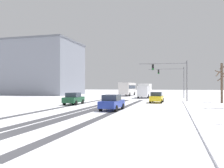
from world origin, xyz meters
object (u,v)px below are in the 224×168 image
Objects in this scene: car_dark_green_second at (74,99)px; car_blue_third at (112,102)px; traffic_signal_near_right at (173,73)px; bus_oncoming at (128,88)px; box_truck_delivery at (145,90)px; office_building_far_left_block at (45,68)px; bare_tree_sidewalk_far at (222,81)px; traffic_signal_far_right at (173,77)px; car_yellow_cab_lead at (157,97)px.

car_dark_green_second is 9.13m from car_blue_third.
bus_oncoming is (-11.56, 21.85, -2.52)m from traffic_signal_near_right.
box_truck_delivery is 0.39× the size of office_building_far_left_block.
car_blue_third is at bearing -132.61° from bare_tree_sidewalk_far.
traffic_signal_far_right reaches higher than bus_oncoming.
car_yellow_cab_lead is 1.00× the size of car_dark_green_second.
car_yellow_cab_lead is 0.70× the size of bare_tree_sidewalk_far.
car_yellow_cab_lead is at bearing -69.02° from bus_oncoming.
bare_tree_sidewalk_far is at bearing -49.94° from bus_oncoming.
office_building_far_left_block reaches higher than car_yellow_cab_lead.
box_truck_delivery is at bearing -60.53° from bus_oncoming.
traffic_signal_far_right is 27.59m from car_blue_third.
bus_oncoming reaches higher than car_blue_third.
traffic_signal_near_right is 16.04m from car_dark_green_second.
bus_oncoming is 0.57× the size of office_building_far_left_block.
traffic_signal_far_right is 1.79× the size of car_blue_third.
car_yellow_cab_lead and car_blue_third have the same top height.
car_blue_third is 0.22× the size of office_building_far_left_block.
car_yellow_cab_lead is at bearing -99.30° from traffic_signal_far_right.
traffic_signal_far_right is at bearing 4.02° from box_truck_delivery.
car_dark_green_second is at bearing -146.44° from traffic_signal_near_right.
traffic_signal_near_right is 16.11m from car_blue_third.
car_blue_third is 0.38× the size of bus_oncoming.
traffic_signal_far_right is at bearing 89.84° from traffic_signal_near_right.
box_truck_delivery is at bearing -175.98° from traffic_signal_far_right.
car_dark_green_second is 1.00× the size of car_blue_third.
office_building_far_left_block reaches higher than box_truck_delivery.
box_truck_delivery is 1.25× the size of bare_tree_sidewalk_far.
car_yellow_cab_lead is (-2.36, -14.41, -3.69)m from traffic_signal_far_right.
car_blue_third is 0.70× the size of bare_tree_sidewalk_far.
car_blue_third is (-3.67, -12.26, 0.00)m from car_yellow_cab_lead.
car_blue_third is at bearing -90.29° from box_truck_delivery.
car_yellow_cab_lead is 0.22× the size of office_building_far_left_block.
car_dark_green_second is 21.86m from bare_tree_sidewalk_far.
traffic_signal_near_right is 1.27× the size of bare_tree_sidewalk_far.
traffic_signal_near_right reaches higher than bare_tree_sidewalk_far.
bare_tree_sidewalk_far is (13.06, 14.19, 2.42)m from car_blue_third.
office_building_far_left_block is (-31.09, 38.16, 7.04)m from car_blue_third.
car_dark_green_second is (-13.00, -8.63, -3.70)m from traffic_signal_near_right.
box_truck_delivery is at bearing -20.86° from office_building_far_left_block.
car_blue_third is 36.78m from bus_oncoming.
box_truck_delivery is (-5.90, -0.41, -2.87)m from traffic_signal_far_right.
car_yellow_cab_lead is 25.81m from bus_oncoming.
car_blue_third is at bearing -112.48° from traffic_signal_near_right.
traffic_signal_near_right is 1.81× the size of car_blue_third.
car_blue_third is (7.01, -5.86, 0.00)m from car_dark_green_second.
traffic_signal_near_right is at bearing 67.52° from car_blue_third.
car_dark_green_second is at bearing -122.06° from traffic_signal_far_right.
bus_oncoming reaches higher than car_yellow_cab_lead.
office_building_far_left_block is at bearing 143.32° from car_yellow_cab_lead.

